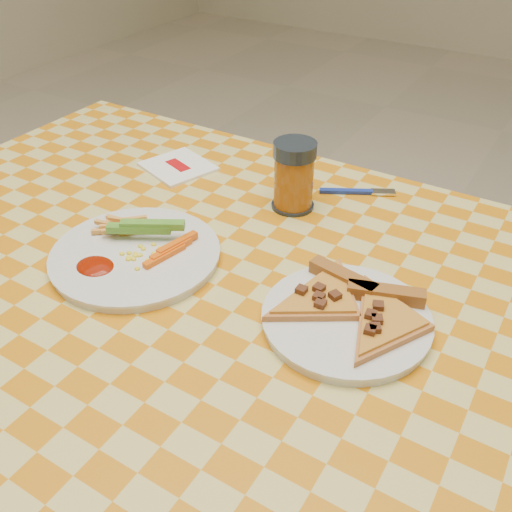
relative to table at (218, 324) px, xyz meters
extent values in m
cylinder|color=silver|center=(-0.54, 0.34, -0.33)|extent=(0.06, 0.06, 0.71)
cube|color=#4F351B|center=(0.00, 0.00, 0.05)|extent=(1.20, 0.80, 0.04)
cylinder|color=silver|center=(-0.13, -0.01, 0.08)|extent=(0.29, 0.29, 0.01)
cylinder|color=silver|center=(0.19, 0.02, 0.08)|extent=(0.27, 0.27, 0.01)
cube|color=#24640F|center=(-0.14, 0.02, 0.11)|extent=(0.10, 0.08, 0.02)
cube|color=#F15C0A|center=(-0.09, 0.01, 0.09)|extent=(0.06, 0.08, 0.02)
ellipsoid|color=#7B1302|center=(-0.16, -0.07, 0.09)|extent=(0.06, 0.05, 0.01)
cube|color=brown|center=(0.16, 0.08, 0.10)|extent=(0.10, 0.04, 0.02)
cube|color=brown|center=(0.22, 0.08, 0.10)|extent=(0.10, 0.05, 0.02)
cylinder|color=black|center=(-0.01, 0.24, 0.08)|extent=(0.07, 0.07, 0.01)
cylinder|color=#8C480F|center=(-0.01, 0.24, 0.12)|extent=(0.07, 0.07, 0.09)
cylinder|color=black|center=(-0.01, 0.24, 0.18)|extent=(0.07, 0.07, 0.02)
cube|color=white|center=(-0.26, 0.26, 0.08)|extent=(0.15, 0.14, 0.01)
cube|color=#B60A0F|center=(-0.26, 0.26, 0.08)|extent=(0.06, 0.04, 0.00)
cube|color=navy|center=(0.05, 0.33, 0.08)|extent=(0.09, 0.05, 0.01)
cube|color=silver|center=(0.11, 0.36, 0.08)|extent=(0.05, 0.04, 0.00)
camera|label=1|loc=(0.37, -0.50, 0.57)|focal=40.00mm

